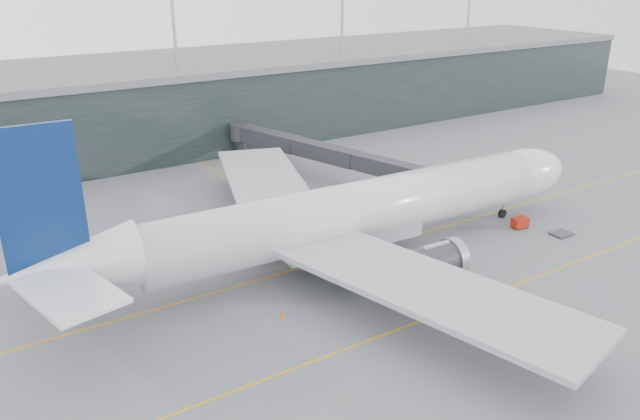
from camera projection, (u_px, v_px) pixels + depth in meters
ground at (292, 253)px, 74.70m from camera, size 320.00×320.00×0.00m
taxiline_a at (310, 265)px, 71.56m from camera, size 160.00×0.25×0.02m
taxiline_b at (398, 329)px, 59.04m from camera, size 160.00×0.25×0.02m
taxiline_lead_main at (253, 196)px, 92.87m from camera, size 0.25×60.00×0.02m
terminal at (136, 104)px, 117.32m from camera, size 240.00×36.00×29.00m
main_aircraft at (352, 213)px, 71.50m from camera, size 71.14×66.90×19.97m
jet_bridge at (323, 149)px, 99.99m from camera, size 13.70×43.83×6.19m
gse_cart at (520, 222)px, 81.41m from camera, size 2.25×1.61×1.42m
baggage_dolly at (562, 234)px, 79.58m from camera, size 2.65×2.14×0.26m
uld_a at (211, 230)px, 78.77m from camera, size 2.16×1.86×1.73m
uld_b at (228, 218)px, 82.04m from camera, size 2.68×2.37×2.07m
uld_c at (244, 220)px, 81.89m from camera, size 2.03×1.75×1.64m
cone_nose at (522, 213)px, 85.43m from camera, size 0.48×0.48×0.76m
cone_wing_stbd at (452, 302)px, 63.08m from camera, size 0.45×0.45×0.71m
cone_wing_port at (301, 212)px, 86.14m from camera, size 0.43×0.43×0.69m
cone_tail at (282, 314)px, 60.83m from camera, size 0.46×0.46×0.73m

